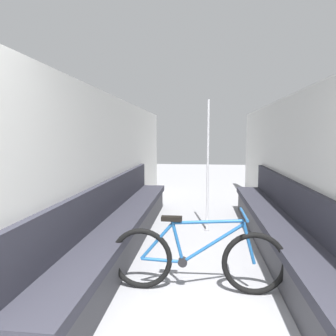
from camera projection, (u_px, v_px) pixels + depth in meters
wall_left at (103, 171)px, 4.03m from camera, size 0.10×9.20×2.10m
wall_right at (304, 174)px, 3.75m from camera, size 0.10×9.20×2.10m
bench_seat_row_left at (122, 227)px, 4.02m from camera, size 0.50×4.81×0.93m
bench_seat_row_right at (281, 232)px, 3.79m from camera, size 0.50×4.81×0.93m
bicycle at (196, 259)px, 2.91m from camera, size 1.71×0.46×0.80m
grab_pole_near at (208, 168)px, 4.73m from camera, size 0.08×0.08×2.08m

